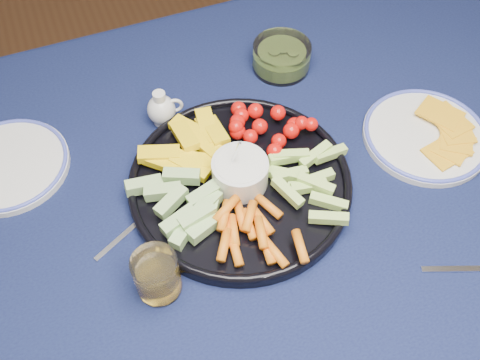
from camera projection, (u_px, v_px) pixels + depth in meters
name	position (u px, v px, depth m)	size (l,w,h in m)	color
dining_table	(199.00, 235.00, 1.00)	(1.67, 1.07, 0.75)	#472B17
crudite_platter	(239.00, 181.00, 0.94)	(0.40, 0.40, 0.13)	black
creamer_pitcher	(162.00, 109.00, 1.03)	(0.07, 0.06, 0.08)	silver
pickle_bowl	(281.00, 58.00, 1.12)	(0.12, 0.12, 0.06)	silver
cheese_plate	(426.00, 134.00, 1.02)	(0.24, 0.24, 0.03)	silver
juice_tumbler	(157.00, 276.00, 0.82)	(0.07, 0.07, 0.08)	silver
fork_left	(135.00, 225.00, 0.91)	(0.14, 0.08, 0.00)	silver
fork_right	(480.00, 269.00, 0.86)	(0.16, 0.07, 0.00)	silver
side_plate_extra	(9.00, 165.00, 0.98)	(0.22, 0.22, 0.02)	silver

